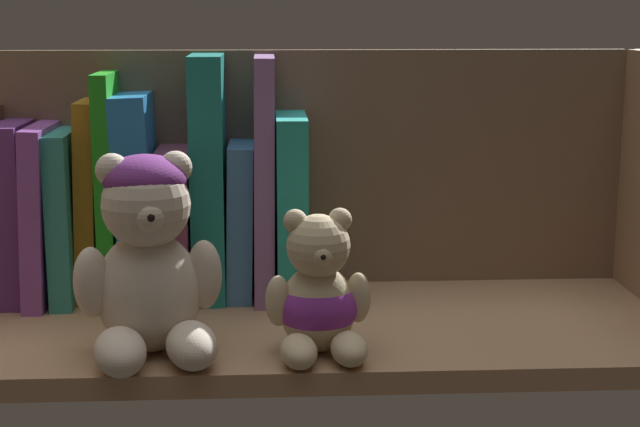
# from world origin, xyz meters

# --- Properties ---
(shelf_board) EXTENTS (0.72, 0.27, 0.02)m
(shelf_board) POSITION_xyz_m (0.00, 0.00, 0.01)
(shelf_board) COLOR #A87F5B
(shelf_board) RESTS_ON ground
(shelf_back_panel) EXTENTS (0.74, 0.01, 0.27)m
(shelf_back_panel) POSITION_xyz_m (0.00, 0.14, 0.13)
(shelf_back_panel) COLOR brown
(shelf_back_panel) RESTS_ON ground
(book_2) EXTENTS (0.03, 0.12, 0.18)m
(book_2) POSITION_xyz_m (-0.27, 0.10, 0.11)
(book_2) COLOR #5F2E77
(book_2) RESTS_ON shelf_board
(book_3) EXTENTS (0.03, 0.14, 0.18)m
(book_3) POSITION_xyz_m (-0.24, 0.10, 0.11)
(book_3) COLOR purple
(book_3) RESTS_ON shelf_board
(book_4) EXTENTS (0.02, 0.13, 0.17)m
(book_4) POSITION_xyz_m (-0.22, 0.10, 0.11)
(book_4) COLOR teal
(book_4) RESTS_ON shelf_board
(book_5) EXTENTS (0.03, 0.09, 0.20)m
(book_5) POSITION_xyz_m (-0.20, 0.10, 0.12)
(book_5) COLOR #A36C18
(book_5) RESTS_ON shelf_board
(book_6) EXTENTS (0.02, 0.10, 0.23)m
(book_6) POSITION_xyz_m (-0.18, 0.10, 0.13)
(book_6) COLOR #1F9C1D
(book_6) RESTS_ON shelf_board
(book_7) EXTENTS (0.04, 0.10, 0.21)m
(book_7) POSITION_xyz_m (-0.15, 0.10, 0.12)
(book_7) COLOR #267CCC
(book_7) RESTS_ON shelf_board
(book_8) EXTENTS (0.03, 0.14, 0.15)m
(book_8) POSITION_xyz_m (-0.11, 0.10, 0.10)
(book_8) COLOR #703652
(book_8) RESTS_ON shelf_board
(book_9) EXTENTS (0.03, 0.11, 0.25)m
(book_9) POSITION_xyz_m (-0.08, 0.10, 0.14)
(book_9) COLOR #1B8377
(book_9) RESTS_ON shelf_board
(book_10) EXTENTS (0.03, 0.10, 0.16)m
(book_10) POSITION_xyz_m (-0.04, 0.10, 0.10)
(book_10) COLOR teal
(book_10) RESTS_ON shelf_board
(book_11) EXTENTS (0.02, 0.13, 0.24)m
(book_11) POSITION_xyz_m (-0.02, 0.10, 0.14)
(book_11) COLOR #9165A5
(book_11) RESTS_ON shelf_board
(book_12) EXTENTS (0.03, 0.15, 0.19)m
(book_12) POSITION_xyz_m (0.01, 0.10, 0.11)
(book_12) COLOR teal
(book_12) RESTS_ON shelf_board
(teddy_bear_larger) EXTENTS (0.13, 0.13, 0.17)m
(teddy_bear_larger) POSITION_xyz_m (-0.12, -0.08, 0.10)
(teddy_bear_larger) COLOR beige
(teddy_bear_larger) RESTS_ON shelf_board
(teddy_bear_smaller) EXTENTS (0.09, 0.10, 0.13)m
(teddy_bear_smaller) POSITION_xyz_m (0.02, -0.09, 0.07)
(teddy_bear_smaller) COLOR beige
(teddy_bear_smaller) RESTS_ON shelf_board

